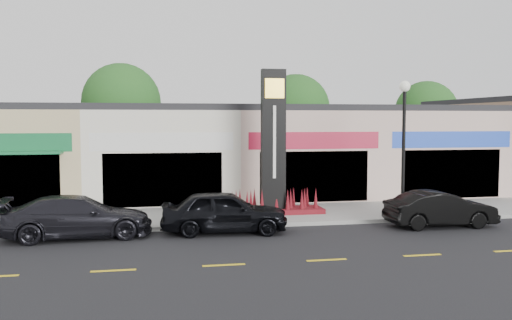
% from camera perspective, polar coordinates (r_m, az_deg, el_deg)
% --- Properties ---
extents(ground, '(120.00, 120.00, 0.00)m').
position_cam_1_polar(ground, '(18.35, -4.60, -8.56)').
color(ground, black).
rests_on(ground, ground).
extents(sidewalk, '(52.00, 4.30, 0.15)m').
position_cam_1_polar(sidewalk, '(22.58, -5.77, -5.95)').
color(sidewalk, gray).
rests_on(sidewalk, ground).
extents(curb, '(52.00, 0.20, 0.15)m').
position_cam_1_polar(curb, '(20.38, -5.22, -7.05)').
color(curb, gray).
rests_on(curb, ground).
extents(shop_beige, '(7.00, 10.85, 4.80)m').
position_cam_1_polar(shop_beige, '(30.05, -23.38, 0.72)').
color(shop_beige, tan).
rests_on(shop_beige, ground).
extents(shop_cream, '(7.00, 10.01, 4.80)m').
position_cam_1_polar(shop_cream, '(29.32, -9.91, 0.93)').
color(shop_cream, silver).
rests_on(shop_cream, ground).
extents(shop_pink_w, '(7.00, 10.01, 4.80)m').
position_cam_1_polar(shop_pink_w, '(30.23, 3.48, 1.08)').
color(shop_pink_w, '#CCA89B').
rests_on(shop_pink_w, ground).
extents(shop_pink_e, '(7.00, 10.01, 4.80)m').
position_cam_1_polar(shop_pink_e, '(32.64, 15.49, 1.17)').
color(shop_pink_e, '#CCA89B').
rests_on(shop_pink_e, ground).
extents(tree_rear_west, '(5.20, 5.20, 7.83)m').
position_cam_1_polar(tree_rear_west, '(37.37, -13.98, 5.90)').
color(tree_rear_west, '#382619').
rests_on(tree_rear_west, ground).
extents(tree_rear_mid, '(4.80, 4.80, 7.29)m').
position_cam_1_polar(tree_rear_mid, '(38.59, 4.20, 5.45)').
color(tree_rear_mid, '#382619').
rests_on(tree_rear_mid, ground).
extents(tree_rear_east, '(4.60, 4.60, 6.94)m').
position_cam_1_polar(tree_rear_east, '(42.26, 17.47, 4.82)').
color(tree_rear_east, '#382619').
rests_on(tree_rear_east, ground).
extents(lamp_east_near, '(0.44, 0.44, 5.47)m').
position_cam_1_polar(lamp_east_near, '(22.57, 15.29, 2.61)').
color(lamp_east_near, black).
rests_on(lamp_east_near, sidewalk).
extents(pylon_sign, '(4.20, 1.30, 6.00)m').
position_cam_1_polar(pylon_sign, '(22.59, 1.83, -0.29)').
color(pylon_sign, '#5F1017').
rests_on(pylon_sign, sidewalk).
extents(car_dark_sedan, '(2.40, 5.16, 1.46)m').
position_cam_1_polar(car_dark_sedan, '(19.74, -18.25, -5.69)').
color(car_dark_sedan, black).
rests_on(car_dark_sedan, ground).
extents(car_black_sedan, '(2.19, 4.66, 1.54)m').
position_cam_1_polar(car_black_sedan, '(19.59, -3.34, -5.43)').
color(car_black_sedan, black).
rests_on(car_black_sedan, ground).
extents(car_black_conv, '(1.47, 4.14, 1.36)m').
position_cam_1_polar(car_black_conv, '(21.81, 18.84, -4.90)').
color(car_black_conv, black).
rests_on(car_black_conv, ground).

